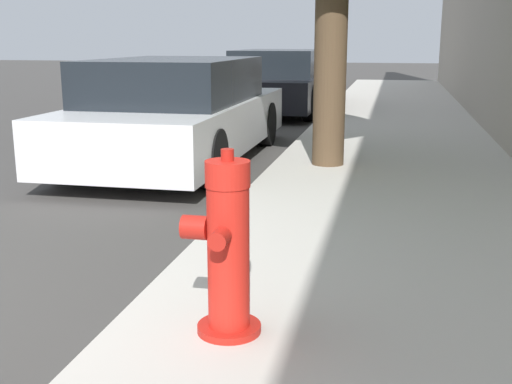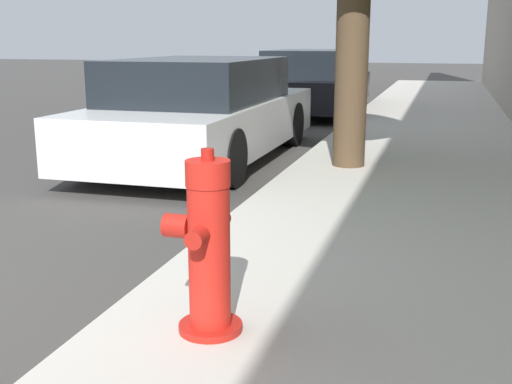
# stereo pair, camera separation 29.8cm
# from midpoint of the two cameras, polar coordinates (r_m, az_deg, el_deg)

# --- Properties ---
(fire_hydrant) EXTENTS (0.37, 0.39, 0.88)m
(fire_hydrant) POSITION_cam_midpoint_polar(r_m,az_deg,el_deg) (2.97, -1.42, -5.13)
(fire_hydrant) COLOR red
(fire_hydrant) RESTS_ON sidewalk_slab
(parked_car_near) EXTENTS (1.78, 4.47, 1.26)m
(parked_car_near) POSITION_cam_midpoint_polar(r_m,az_deg,el_deg) (7.96, -3.63, 7.14)
(parked_car_near) COLOR silver
(parked_car_near) RESTS_ON ground_plane
(parked_car_mid) EXTENTS (1.76, 4.42, 1.27)m
(parked_car_mid) POSITION_cam_midpoint_polar(r_m,az_deg,el_deg) (13.34, 5.86, 9.68)
(parked_car_mid) COLOR black
(parked_car_mid) RESTS_ON ground_plane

